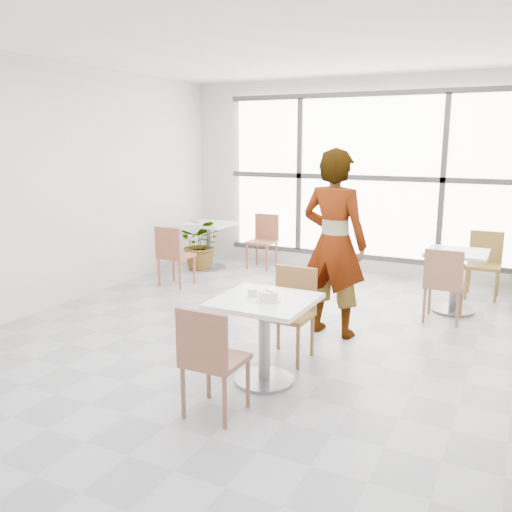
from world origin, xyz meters
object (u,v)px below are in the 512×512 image
at_px(bg_chair_left_far, 264,237).
at_px(bg_chair_right_far, 484,260).
at_px(chair_far, 291,306).
at_px(bg_chair_right_near, 444,280).
at_px(bg_chair_left_near, 173,252).
at_px(chair_near, 210,355).
at_px(main_table, 264,324).
at_px(coffee_cup, 253,293).
at_px(bg_table_left, 210,239).
at_px(bg_table_right, 455,273).
at_px(oatmeal_bowl, 268,296).
at_px(plant_left, 202,244).
at_px(person, 334,244).

bearing_deg(bg_chair_left_far, bg_chair_right_far, -3.62).
height_order(chair_far, bg_chair_right_near, same).
bearing_deg(bg_chair_left_near, chair_near, 129.45).
height_order(chair_far, bg_chair_right_far, same).
distance_m(main_table, bg_chair_right_far, 3.98).
xyz_separation_m(chair_near, bg_chair_right_near, (1.22, 3.06, 0.00)).
distance_m(chair_far, coffee_cup, 0.69).
bearing_deg(bg_table_left, main_table, -52.23).
xyz_separation_m(chair_far, bg_table_right, (1.22, 2.19, -0.01)).
xyz_separation_m(chair_far, oatmeal_bowl, (0.08, -0.67, 0.29)).
bearing_deg(bg_chair_right_near, bg_table_right, -96.90).
relative_size(coffee_cup, bg_table_left, 0.21).
xyz_separation_m(main_table, coffee_cup, (-0.12, 0.02, 0.26)).
height_order(bg_table_left, bg_chair_right_far, bg_chair_right_far).
distance_m(chair_near, bg_table_right, 3.79).
relative_size(coffee_cup, bg_chair_left_far, 0.18).
bearing_deg(bg_table_right, bg_chair_left_near, -170.91).
bearing_deg(bg_chair_right_far, chair_far, -115.76).
xyz_separation_m(oatmeal_bowl, plant_left, (-2.80, 3.36, -0.37)).
height_order(bg_chair_left_far, bg_chair_right_far, same).
distance_m(chair_far, bg_chair_right_near, 2.04).
bearing_deg(plant_left, bg_table_right, -7.07).
height_order(bg_table_left, plant_left, plant_left).
relative_size(bg_table_left, plant_left, 0.89).
bearing_deg(bg_chair_left_far, chair_far, -60.00).
relative_size(main_table, bg_chair_left_near, 0.92).
bearing_deg(coffee_cup, bg_table_right, 64.89).
bearing_deg(plant_left, chair_near, -56.79).
relative_size(oatmeal_bowl, bg_chair_right_far, 0.24).
height_order(oatmeal_bowl, plant_left, oatmeal_bowl).
relative_size(person, plant_left, 2.35).
bearing_deg(bg_chair_left_far, oatmeal_bowl, -63.51).
bearing_deg(bg_chair_left_far, coffee_cup, -65.31).
relative_size(chair_far, plant_left, 1.03).
distance_m(bg_chair_left_near, bg_chair_right_far, 4.25).
bearing_deg(bg_table_left, oatmeal_bowl, -51.95).
xyz_separation_m(chair_near, coffee_cup, (-0.03, 0.76, 0.28)).
relative_size(bg_chair_right_near, plant_left, 1.03).
bearing_deg(bg_chair_right_near, bg_chair_left_far, -27.65).
xyz_separation_m(coffee_cup, bg_chair_right_far, (1.58, 3.68, -0.28)).
distance_m(bg_table_left, bg_chair_left_far, 0.89).
relative_size(coffee_cup, person, 0.08).
height_order(main_table, chair_far, chair_far).
relative_size(coffee_cup, plant_left, 0.19).
height_order(bg_chair_left_near, bg_chair_left_far, same).
distance_m(chair_far, bg_chair_left_near, 2.98).
height_order(main_table, oatmeal_bowl, oatmeal_bowl).
xyz_separation_m(chair_near, bg_chair_left_near, (-2.45, 2.97, 0.00)).
bearing_deg(chair_far, bg_chair_left_near, 147.57).
bearing_deg(chair_near, bg_chair_left_near, -50.55).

